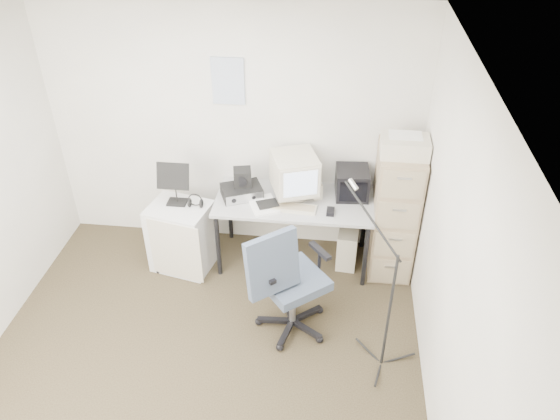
# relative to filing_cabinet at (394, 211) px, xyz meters

# --- Properties ---
(floor) EXTENTS (3.60, 3.60, 0.01)m
(floor) POSITION_rel_filing_cabinet_xyz_m (-1.58, -1.48, -0.66)
(floor) COLOR #2C2417
(floor) RESTS_ON ground
(ceiling) EXTENTS (3.60, 3.60, 0.01)m
(ceiling) POSITION_rel_filing_cabinet_xyz_m (-1.58, -1.48, 1.85)
(ceiling) COLOR white
(ceiling) RESTS_ON ground
(wall_back) EXTENTS (3.60, 0.02, 2.50)m
(wall_back) POSITION_rel_filing_cabinet_xyz_m (-1.58, 0.32, 0.60)
(wall_back) COLOR beige
(wall_back) RESTS_ON ground
(wall_right) EXTENTS (0.02, 3.60, 2.50)m
(wall_right) POSITION_rel_filing_cabinet_xyz_m (0.22, -1.48, 0.60)
(wall_right) COLOR beige
(wall_right) RESTS_ON ground
(wall_calendar) EXTENTS (0.30, 0.02, 0.44)m
(wall_calendar) POSITION_rel_filing_cabinet_xyz_m (-1.60, 0.31, 1.10)
(wall_calendar) COLOR white
(wall_calendar) RESTS_ON wall_back
(filing_cabinet) EXTENTS (0.40, 0.60, 1.30)m
(filing_cabinet) POSITION_rel_filing_cabinet_xyz_m (0.00, 0.00, 0.00)
(filing_cabinet) COLOR gray
(filing_cabinet) RESTS_ON floor
(printer) EXTENTS (0.42, 0.29, 0.16)m
(printer) POSITION_rel_filing_cabinet_xyz_m (0.00, -0.07, 0.73)
(printer) COLOR white
(printer) RESTS_ON filing_cabinet
(desk) EXTENTS (1.50, 0.70, 0.73)m
(desk) POSITION_rel_filing_cabinet_xyz_m (-0.95, -0.03, -0.29)
(desk) COLOR #A1A1A1
(desk) RESTS_ON floor
(crt_monitor) EXTENTS (0.51, 0.52, 0.44)m
(crt_monitor) POSITION_rel_filing_cabinet_xyz_m (-0.96, 0.04, 0.30)
(crt_monitor) COLOR white
(crt_monitor) RESTS_ON desk
(crt_tv) EXTENTS (0.33, 0.35, 0.28)m
(crt_tv) POSITION_rel_filing_cabinet_xyz_m (-0.42, 0.12, 0.22)
(crt_tv) COLOR black
(crt_tv) RESTS_ON desk
(desk_speaker) EXTENTS (0.11, 0.11, 0.16)m
(desk_speaker) POSITION_rel_filing_cabinet_xyz_m (-0.74, 0.03, 0.16)
(desk_speaker) COLOR beige
(desk_speaker) RESTS_ON desk
(keyboard) EXTENTS (0.43, 0.18, 0.02)m
(keyboard) POSITION_rel_filing_cabinet_xyz_m (-0.94, -0.19, 0.09)
(keyboard) COLOR white
(keyboard) RESTS_ON desk
(mouse) EXTENTS (0.07, 0.12, 0.04)m
(mouse) POSITION_rel_filing_cabinet_xyz_m (-0.60, -0.21, 0.10)
(mouse) COLOR black
(mouse) RESTS_ON desk
(radio_receiver) EXTENTS (0.44, 0.39, 0.11)m
(radio_receiver) POSITION_rel_filing_cabinet_xyz_m (-1.46, -0.02, 0.13)
(radio_receiver) COLOR black
(radio_receiver) RESTS_ON desk
(radio_speaker) EXTENTS (0.19, 0.18, 0.17)m
(radio_speaker) POSITION_rel_filing_cabinet_xyz_m (-1.45, 0.02, 0.27)
(radio_speaker) COLOR black
(radio_speaker) RESTS_ON radio_receiver
(papers) EXTENTS (0.35, 0.39, 0.02)m
(papers) POSITION_rel_filing_cabinet_xyz_m (-1.23, -0.16, 0.09)
(papers) COLOR white
(papers) RESTS_ON desk
(pc_tower) EXTENTS (0.23, 0.44, 0.40)m
(pc_tower) POSITION_rel_filing_cabinet_xyz_m (-0.41, 0.03, -0.45)
(pc_tower) COLOR white
(pc_tower) RESTS_ON floor
(office_chair) EXTENTS (0.90, 0.90, 1.11)m
(office_chair) POSITION_rel_filing_cabinet_xyz_m (-0.87, -0.95, -0.10)
(office_chair) COLOR #343B47
(office_chair) RESTS_ON floor
(side_cart) EXTENTS (0.64, 0.56, 0.69)m
(side_cart) POSITION_rel_filing_cabinet_xyz_m (-2.03, -0.22, -0.30)
(side_cart) COLOR silver
(side_cart) RESTS_ON floor
(music_stand) EXTENTS (0.33, 0.22, 0.44)m
(music_stand) POSITION_rel_filing_cabinet_xyz_m (-2.06, -0.15, 0.27)
(music_stand) COLOR black
(music_stand) RESTS_ON side_cart
(headphones) EXTENTS (0.18, 0.18, 0.03)m
(headphones) POSITION_rel_filing_cabinet_xyz_m (-1.87, -0.19, 0.09)
(headphones) COLOR black
(headphones) RESTS_ON side_cart
(mic_stand) EXTENTS (0.03, 0.03, 1.49)m
(mic_stand) POSITION_rel_filing_cabinet_xyz_m (-0.10, -1.27, 0.10)
(mic_stand) COLOR black
(mic_stand) RESTS_ON floor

